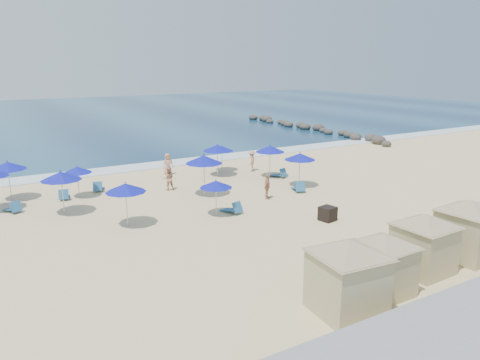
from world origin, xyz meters
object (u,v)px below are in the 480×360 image
at_px(beachgoer_1, 169,179).
at_px(beachgoer_2, 267,186).
at_px(cabana_3, 469,221).
at_px(umbrella_5, 204,159).
at_px(umbrella_2, 7,166).
at_px(beachgoer_3, 252,161).
at_px(cabana_0, 348,267).
at_px(umbrella_9, 222,148).
at_px(trash_bin, 328,214).
at_px(umbrella_6, 216,184).
at_px(rock_jetty, 310,128).
at_px(cabana_1, 383,256).
at_px(beachgoer_4, 168,164).
at_px(umbrella_1, 61,176).
at_px(umbrella_7, 217,148).
at_px(umbrella_8, 300,157).
at_px(umbrella_4, 77,170).
at_px(umbrella_10, 270,149).
at_px(umbrella_3, 126,188).
at_px(cabana_2, 425,236).

relative_size(beachgoer_1, beachgoer_2, 0.97).
distance_m(cabana_3, umbrella_5, 15.62).
relative_size(umbrella_2, beachgoer_3, 1.54).
distance_m(cabana_0, umbrella_5, 15.57).
xyz_separation_m(umbrella_5, umbrella_9, (4.32, 5.54, -0.58)).
xyz_separation_m(trash_bin, umbrella_5, (-3.52, 7.78, 1.98)).
bearing_deg(umbrella_6, rock_jetty, 42.33).
relative_size(cabana_1, umbrella_2, 1.63).
xyz_separation_m(cabana_0, beachgoer_4, (2.49, 21.88, -0.84)).
relative_size(cabana_0, cabana_1, 1.12).
xyz_separation_m(umbrella_5, beachgoer_4, (0.18, 6.50, -1.54)).
bearing_deg(beachgoer_3, umbrella_9, -78.36).
xyz_separation_m(cabana_1, umbrella_2, (-10.51, 20.28, 0.71)).
xyz_separation_m(cabana_0, umbrella_1, (-6.17, 16.05, 0.55)).
relative_size(cabana_0, umbrella_5, 1.69).
xyz_separation_m(cabana_1, beachgoer_3, (6.54, 19.37, -0.66)).
relative_size(beachgoer_2, beachgoer_4, 0.97).
bearing_deg(cabana_1, umbrella_5, 89.06).
height_order(umbrella_1, beachgoer_1, umbrella_1).
bearing_deg(umbrella_7, beachgoer_3, 1.87).
distance_m(umbrella_5, beachgoer_2, 4.34).
height_order(umbrella_2, umbrella_7, umbrella_2).
relative_size(umbrella_2, beachgoer_2, 1.57).
bearing_deg(beachgoer_4, umbrella_5, -87.09).
relative_size(umbrella_2, umbrella_8, 1.04).
bearing_deg(umbrella_4, umbrella_10, -7.69).
relative_size(umbrella_2, umbrella_7, 1.02).
bearing_deg(cabana_3, beachgoer_2, 101.35).
height_order(umbrella_6, beachgoer_1, umbrella_6).
xyz_separation_m(umbrella_3, beachgoer_4, (6.22, 9.62, -1.25)).
relative_size(umbrella_4, umbrella_8, 0.85).
bearing_deg(trash_bin, umbrella_3, 143.43).
xyz_separation_m(umbrella_8, umbrella_9, (-2.25, 6.91, -0.32)).
xyz_separation_m(cabana_2, cabana_3, (2.84, -0.02, 0.10)).
bearing_deg(beachgoer_1, beachgoer_3, -147.53).
height_order(cabana_3, umbrella_9, cabana_3).
bearing_deg(beachgoer_2, trash_bin, -126.44).
bearing_deg(beachgoer_3, umbrella_2, -49.82).
xyz_separation_m(umbrella_5, umbrella_8, (6.57, -1.37, -0.26)).
bearing_deg(umbrella_4, umbrella_7, 2.94).
bearing_deg(umbrella_7, umbrella_3, -141.57).
height_order(umbrella_3, umbrella_5, umbrella_5).
relative_size(umbrella_8, beachgoer_4, 1.47).
distance_m(cabana_1, umbrella_7, 19.59).
xyz_separation_m(umbrella_1, umbrella_5, (8.48, -0.67, 0.15)).
relative_size(cabana_1, umbrella_10, 1.66).
relative_size(umbrella_1, umbrella_6, 1.23).
bearing_deg(cabana_2, umbrella_1, 125.92).
bearing_deg(umbrella_1, umbrella_7, 16.89).
relative_size(cabana_3, umbrella_3, 1.92).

